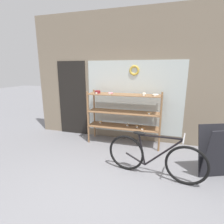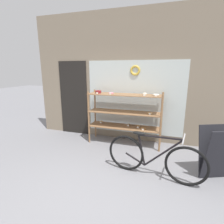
{
  "view_description": "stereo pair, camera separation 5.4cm",
  "coord_description": "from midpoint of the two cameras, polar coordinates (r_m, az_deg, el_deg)",
  "views": [
    {
      "loc": [
        0.93,
        -2.15,
        1.88
      ],
      "look_at": [
        0.01,
        0.98,
        1.08
      ],
      "focal_mm": 28.0,
      "sensor_mm": 36.0,
      "label": 1
    },
    {
      "loc": [
        0.98,
        -2.13,
        1.88
      ],
      "look_at": [
        0.01,
        0.98,
        1.08
      ],
      "focal_mm": 28.0,
      "sensor_mm": 36.0,
      "label": 2
    }
  ],
  "objects": [
    {
      "name": "storefront_facade",
      "position": [
        4.64,
        3.97,
        10.47
      ],
      "size": [
        5.26,
        0.13,
        3.32
      ],
      "color": "gray",
      "rests_on": "ground_plane"
    },
    {
      "name": "display_case",
      "position": [
        4.38,
        3.64,
        0.03
      ],
      "size": [
        1.83,
        0.47,
        1.35
      ],
      "color": "#8E6642",
      "rests_on": "ground_plane"
    },
    {
      "name": "ground_plane",
      "position": [
        3.0,
        -6.66,
        -25.03
      ],
      "size": [
        30.0,
        30.0,
        0.0
      ],
      "primitive_type": "plane",
      "color": "gray"
    },
    {
      "name": "bicycle",
      "position": [
        3.25,
        13.0,
        -14.25
      ],
      "size": [
        1.73,
        0.46,
        0.82
      ],
      "rotation": [
        0.0,
        0.0,
        -0.16
      ],
      "color": "black",
      "rests_on": "ground_plane"
    },
    {
      "name": "sandwich_board",
      "position": [
        3.6,
        30.68,
        -11.24
      ],
      "size": [
        0.67,
        0.57,
        0.93
      ],
      "rotation": [
        0.0,
        0.0,
        0.39
      ],
      "color": "#232328",
      "rests_on": "ground_plane"
    }
  ]
}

